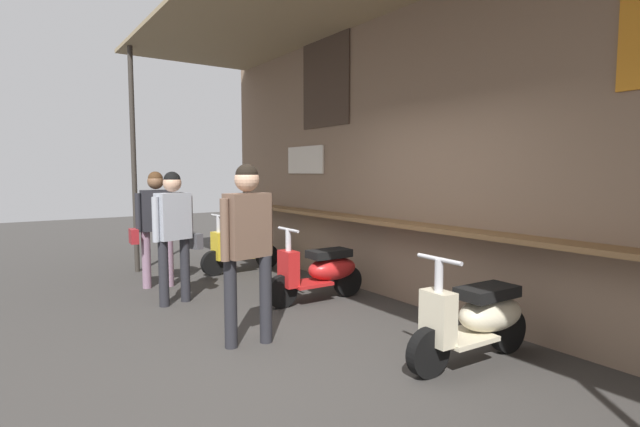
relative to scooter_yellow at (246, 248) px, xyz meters
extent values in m
plane|color=#383533|center=(3.40, -1.08, -0.39)|extent=(29.20, 29.20, 0.00)
cube|color=#7F6651|center=(3.40, 0.94, 1.53)|extent=(10.43, 0.25, 3.84)
cube|color=brown|center=(3.40, 0.64, 0.63)|extent=(9.39, 0.36, 0.05)
cube|color=#423328|center=(1.15, 0.80, 2.61)|extent=(1.18, 0.02, 1.33)
cube|color=beige|center=(0.59, 0.80, 1.45)|extent=(1.03, 0.03, 0.44)
cylinder|color=#332D28|center=(-0.98, -1.50, 1.45)|extent=(0.08, 0.08, 3.67)
ellipsoid|color=gold|center=(-0.01, 0.17, 0.01)|extent=(0.42, 0.72, 0.30)
cube|color=black|center=(-0.01, 0.12, 0.21)|extent=(0.33, 0.57, 0.10)
cube|color=gold|center=(0.01, -0.18, -0.14)|extent=(0.41, 0.52, 0.04)
cube|color=gold|center=(0.03, -0.48, 0.08)|extent=(0.29, 0.18, 0.44)
cylinder|color=#B7B7BC|center=(0.03, -0.48, 0.21)|extent=(0.07, 0.07, 0.70)
cylinder|color=#B7B7BC|center=(0.03, -0.48, 0.56)|extent=(0.46, 0.06, 0.04)
cylinder|color=black|center=(0.03, -0.58, -0.19)|extent=(0.12, 0.41, 0.40)
cylinder|color=black|center=(-0.02, 0.42, -0.19)|extent=(0.12, 0.41, 0.40)
ellipsoid|color=red|center=(2.21, 0.17, 0.01)|extent=(0.39, 0.71, 0.30)
cube|color=black|center=(2.21, 0.12, 0.21)|extent=(0.31, 0.56, 0.10)
cube|color=red|center=(2.20, -0.18, -0.14)|extent=(0.39, 0.51, 0.04)
cube|color=red|center=(2.19, -0.48, 0.08)|extent=(0.28, 0.17, 0.44)
cylinder|color=#B7B7BC|center=(2.19, -0.48, 0.21)|extent=(0.07, 0.07, 0.70)
cylinder|color=#B7B7BC|center=(2.19, -0.48, 0.56)|extent=(0.46, 0.05, 0.04)
cylinder|color=black|center=(2.19, -0.58, -0.19)|extent=(0.11, 0.40, 0.40)
cylinder|color=black|center=(2.21, 0.42, -0.19)|extent=(0.11, 0.40, 0.40)
ellipsoid|color=beige|center=(4.58, 0.17, 0.01)|extent=(0.41, 0.72, 0.30)
cube|color=black|center=(4.58, 0.12, 0.21)|extent=(0.32, 0.56, 0.10)
cube|color=beige|center=(4.57, -0.18, -0.14)|extent=(0.40, 0.52, 0.04)
cube|color=beige|center=(4.55, -0.48, 0.08)|extent=(0.29, 0.17, 0.44)
cylinder|color=#B7B7BC|center=(4.55, -0.48, 0.21)|extent=(0.07, 0.07, 0.70)
cylinder|color=#B7B7BC|center=(4.55, -0.48, 0.56)|extent=(0.46, 0.06, 0.04)
cylinder|color=black|center=(4.55, -0.58, -0.19)|extent=(0.12, 0.40, 0.40)
cylinder|color=black|center=(4.59, 0.42, -0.19)|extent=(0.12, 0.40, 0.40)
cylinder|color=gray|center=(0.33, -1.36, 0.02)|extent=(0.12, 0.12, 0.81)
cylinder|color=gray|center=(0.26, -1.67, 0.02)|extent=(0.12, 0.12, 0.81)
cube|color=#232328|center=(0.29, -1.51, 0.71)|extent=(0.23, 0.42, 0.58)
sphere|color=brown|center=(0.29, -1.51, 1.12)|extent=(0.22, 0.22, 0.22)
sphere|color=#472D19|center=(0.29, -1.51, 1.16)|extent=(0.20, 0.20, 0.20)
cylinder|color=#232328|center=(0.31, -1.27, 0.69)|extent=(0.08, 0.08, 0.54)
cylinder|color=#232328|center=(0.27, -1.76, 0.69)|extent=(0.08, 0.08, 0.54)
cube|color=maroon|center=(0.28, -1.83, 0.37)|extent=(0.27, 0.12, 0.20)
cylinder|color=#232328|center=(1.32, -1.73, 0.02)|extent=(0.12, 0.12, 0.81)
cylinder|color=#232328|center=(1.24, -1.44, 0.02)|extent=(0.12, 0.12, 0.81)
cube|color=#999EA8|center=(1.28, -1.59, 0.71)|extent=(0.31, 0.45, 0.58)
sphere|color=tan|center=(1.28, -1.59, 1.12)|extent=(0.22, 0.22, 0.22)
sphere|color=black|center=(1.28, -1.59, 1.16)|extent=(0.20, 0.20, 0.20)
cylinder|color=#999EA8|center=(1.35, -1.82, 0.69)|extent=(0.08, 0.08, 0.54)
cylinder|color=#999EA8|center=(1.21, -1.35, 0.69)|extent=(0.08, 0.08, 0.54)
cube|color=#4C4C51|center=(1.17, -1.29, 0.37)|extent=(0.28, 0.17, 0.20)
cylinder|color=#232328|center=(3.12, -1.29, 0.04)|extent=(0.12, 0.12, 0.85)
cylinder|color=#232328|center=(3.05, -1.62, 0.04)|extent=(0.12, 0.12, 0.85)
cube|color=brown|center=(3.08, -1.45, 0.76)|extent=(0.28, 0.45, 0.60)
sphere|color=tan|center=(3.08, -1.45, 1.19)|extent=(0.23, 0.23, 0.23)
sphere|color=black|center=(3.08, -1.45, 1.23)|extent=(0.21, 0.21, 0.21)
cylinder|color=brown|center=(3.04, -1.21, 0.74)|extent=(0.08, 0.08, 0.57)
cylinder|color=brown|center=(3.13, -1.70, 0.74)|extent=(0.08, 0.08, 0.57)
camera|label=1|loc=(7.08, -3.38, 1.26)|focal=26.51mm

